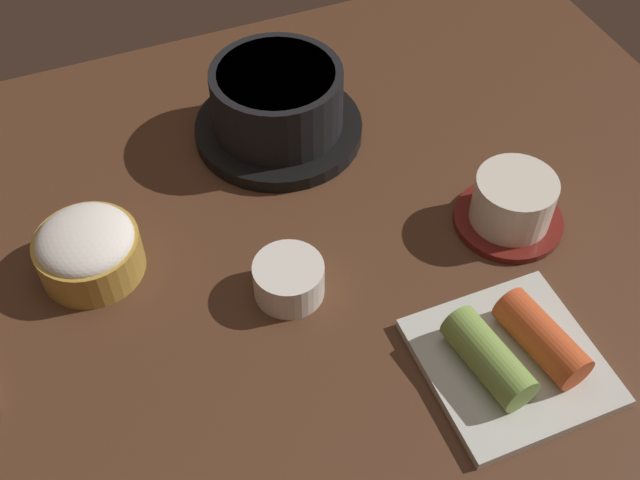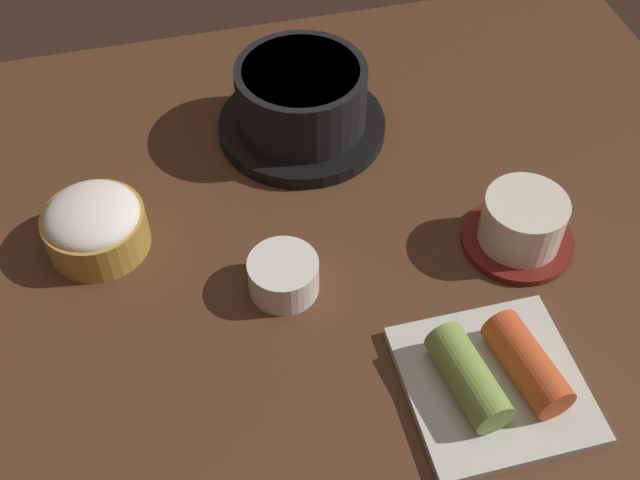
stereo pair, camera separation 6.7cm
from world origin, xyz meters
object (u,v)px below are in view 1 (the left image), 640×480
object	(u,v)px
stone_pot	(278,106)
kimchi_plate	(513,355)
banchan_cup_center	(289,279)
rice_bowl	(88,249)
tea_cup_with_saucer	(512,204)

from	to	relation	value
stone_pot	kimchi_plate	xyz separation A→B (cm)	(8.26, -35.77, -2.44)
stone_pot	banchan_cup_center	world-z (taller)	stone_pot
stone_pot	rice_bowl	size ratio (longest dim) A/B	1.88
stone_pot	tea_cup_with_saucer	world-z (taller)	stone_pot
stone_pot	rice_bowl	world-z (taller)	stone_pot
rice_bowl	tea_cup_with_saucer	xyz separation A→B (cm)	(39.83, -9.89, -0.14)
tea_cup_with_saucer	banchan_cup_center	size ratio (longest dim) A/B	1.65
rice_bowl	tea_cup_with_saucer	bearing A→B (deg)	-13.95
rice_bowl	banchan_cup_center	world-z (taller)	rice_bowl
tea_cup_with_saucer	banchan_cup_center	bearing A→B (deg)	179.46
tea_cup_with_saucer	kimchi_plate	world-z (taller)	tea_cup_with_saucer
kimchi_plate	banchan_cup_center	bearing A→B (deg)	135.44
kimchi_plate	rice_bowl	bearing A→B (deg)	142.09
rice_bowl	kimchi_plate	bearing A→B (deg)	-37.91
stone_pot	tea_cup_with_saucer	distance (cm)	27.08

